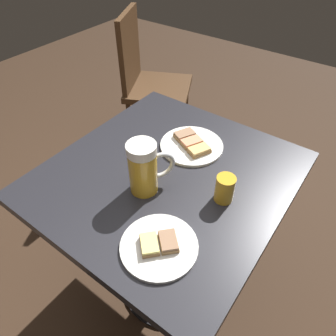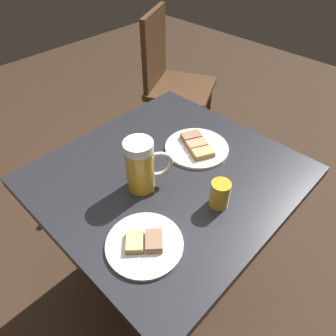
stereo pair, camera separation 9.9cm
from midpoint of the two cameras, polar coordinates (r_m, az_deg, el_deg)
The scene contains 7 objects.
ground_plane at distance 1.61m, azimuth 1.87°, elevation -20.52°, with size 6.00×6.00×0.00m, color #382619.
cafe_table at distance 1.12m, azimuth 2.55°, elevation -6.84°, with size 0.79×0.74×0.75m.
plate_near at distance 1.10m, azimuth 7.94°, elevation 3.80°, with size 0.22×0.22×0.03m.
plate_far at distance 0.82m, azimuth -0.85°, elevation -14.03°, with size 0.20×0.20×0.03m.
beer_mug at distance 0.90m, azimuth -1.81°, elevation 0.32°, with size 0.13×0.10×0.17m.
beer_glass_small at distance 0.90m, azimuth 12.72°, elevation -4.93°, with size 0.06×0.06×0.09m, color gold.
cafe_chair at distance 1.97m, azimuth 2.04°, elevation 16.14°, with size 0.51×0.51×0.94m.
Camera 2 is at (-0.52, -0.50, 1.44)m, focal length 32.85 mm.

